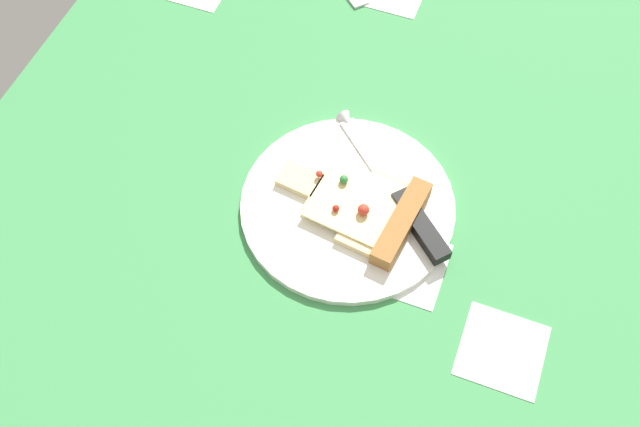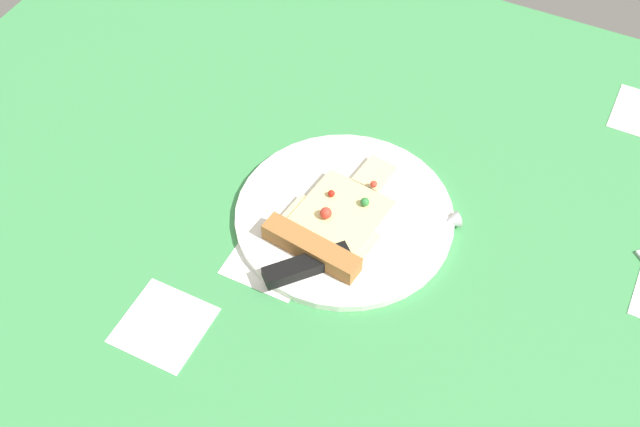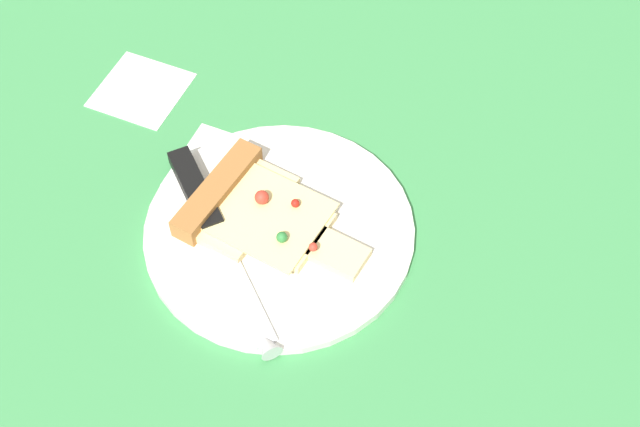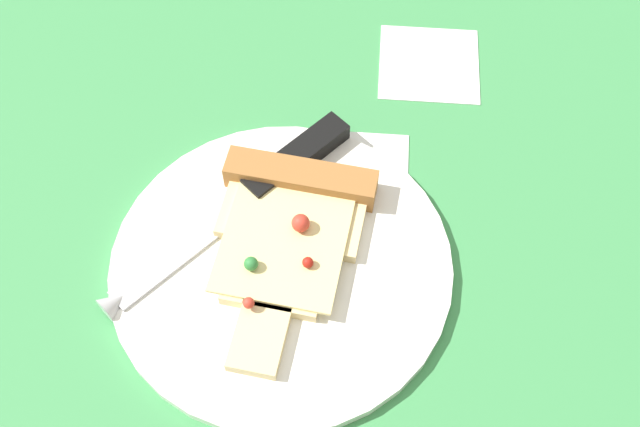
# 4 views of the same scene
# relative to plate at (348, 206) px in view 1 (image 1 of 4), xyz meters

# --- Properties ---
(ground_plane) EXTENTS (1.14, 1.14, 0.03)m
(ground_plane) POSITION_rel_plate_xyz_m (0.08, -0.05, -0.02)
(ground_plane) COLOR #3D8C4C
(ground_plane) RESTS_ON ground
(plate) EXTENTS (0.26, 0.26, 0.01)m
(plate) POSITION_rel_plate_xyz_m (0.00, 0.00, 0.00)
(plate) COLOR white
(plate) RESTS_ON ground_plane
(pizza_slice) EXTENTS (0.18, 0.12, 0.03)m
(pizza_slice) POSITION_rel_plate_xyz_m (0.03, -0.00, 0.01)
(pizza_slice) COLOR beige
(pizza_slice) RESTS_ON plate
(knife) EXTENTS (0.19, 0.18, 0.02)m
(knife) POSITION_rel_plate_xyz_m (0.06, 0.03, 0.01)
(knife) COLOR silver
(knife) RESTS_ON plate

